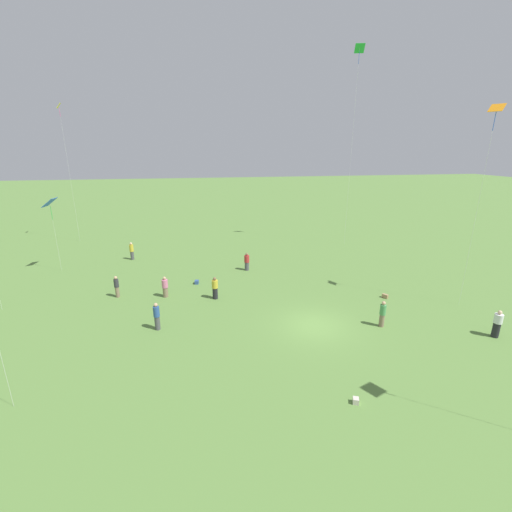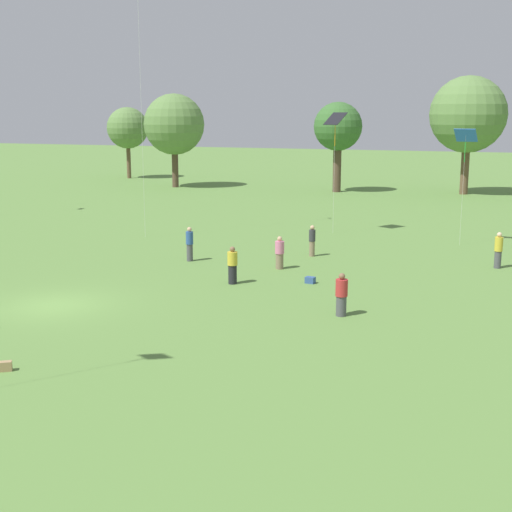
% 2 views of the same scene
% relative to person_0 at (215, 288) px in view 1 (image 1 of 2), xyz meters
% --- Properties ---
extents(ground_plane, '(240.00, 240.00, 0.00)m').
position_rel_person_0_xyz_m(ground_plane, '(-5.31, -5.86, -0.83)').
color(ground_plane, '#5B843D').
extents(person_0, '(0.64, 0.64, 1.70)m').
position_rel_person_0_xyz_m(person_0, '(0.00, 0.00, 0.00)').
color(person_0, '#232328').
rests_on(person_0, ground_plane).
extents(person_1, '(0.43, 0.43, 1.67)m').
position_rel_person_0_xyz_m(person_1, '(1.66, 7.22, 0.01)').
color(person_1, '#847056').
rests_on(person_1, ground_plane).
extents(person_2, '(0.63, 0.63, 1.71)m').
position_rel_person_0_xyz_m(person_2, '(-8.58, -15.93, 0.00)').
color(person_2, '#232328').
rests_on(person_2, ground_plane).
extents(person_3, '(0.52, 0.52, 1.66)m').
position_rel_person_0_xyz_m(person_3, '(5.78, -3.33, -0.03)').
color(person_3, '#4C4C51').
rests_on(person_3, ground_plane).
extents(person_4, '(0.42, 0.42, 1.78)m').
position_rel_person_0_xyz_m(person_4, '(-3.93, 3.84, 0.06)').
color(person_4, '#4C4C51').
rests_on(person_4, ground_plane).
extents(person_5, '(0.46, 0.46, 1.80)m').
position_rel_person_0_xyz_m(person_5, '(11.07, 7.53, 0.06)').
color(person_5, '#4C4C51').
rests_on(person_5, ground_plane).
extents(person_6, '(0.48, 0.48, 1.71)m').
position_rel_person_0_xyz_m(person_6, '(-6.16, -9.96, 0.02)').
color(person_6, '#847056').
rests_on(person_6, ground_plane).
extents(person_7, '(0.63, 0.63, 1.62)m').
position_rel_person_0_xyz_m(person_7, '(1.01, 3.66, -0.04)').
color(person_7, '#847056').
rests_on(person_7, ground_plane).
extents(kite_0, '(1.31, 1.11, 6.65)m').
position_rel_person_0_xyz_m(kite_0, '(8.81, 13.43, 5.33)').
color(kite_0, blue).
rests_on(kite_0, ground_plane).
extents(kite_3, '(0.78, 0.59, 15.47)m').
position_rel_person_0_xyz_m(kite_3, '(19.81, 14.89, 13.20)').
color(kite_3, yellow).
rests_on(kite_3, ground_plane).
extents(kite_4, '(0.85, 1.09, 20.73)m').
position_rel_person_0_xyz_m(kite_4, '(12.70, -16.10, 18.35)').
color(kite_4, green).
rests_on(kite_4, ground_plane).
extents(kite_6, '(1.01, 0.95, 13.33)m').
position_rel_person_0_xyz_m(kite_6, '(-4.27, -17.17, 11.51)').
color(kite_6, orange).
rests_on(kite_6, ground_plane).
extents(picnic_bag_0, '(0.35, 0.34, 0.27)m').
position_rel_person_0_xyz_m(picnic_bag_0, '(-12.24, -5.23, -0.70)').
color(picnic_bag_0, beige).
rests_on(picnic_bag_0, ground_plane).
extents(picnic_bag_1, '(0.46, 0.37, 0.29)m').
position_rel_person_0_xyz_m(picnic_bag_1, '(3.25, 1.30, -0.69)').
color(picnic_bag_1, '#33518C').
rests_on(picnic_bag_1, ground_plane).
extents(picnic_bag_2, '(0.47, 0.41, 0.30)m').
position_rel_person_0_xyz_m(picnic_bag_2, '(-2.28, -12.52, -0.68)').
color(picnic_bag_2, '#A58459').
rests_on(picnic_bag_2, ground_plane).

